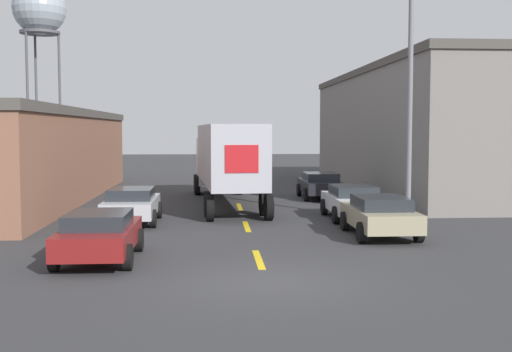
# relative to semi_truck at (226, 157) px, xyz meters

# --- Properties ---
(ground_plane) EXTENTS (160.00, 160.00, 0.00)m
(ground_plane) POSITION_rel_semi_truck_xyz_m (0.60, -16.00, -2.33)
(ground_plane) COLOR #333335
(road_centerline) EXTENTS (0.20, 15.00, 0.01)m
(road_centerline) POSITION_rel_semi_truck_xyz_m (0.60, -7.19, -2.33)
(road_centerline) COLOR gold
(road_centerline) RESTS_ON ground_plane
(warehouse_right) EXTENTS (8.69, 26.69, 7.31)m
(warehouse_right) POSITION_rel_semi_truck_xyz_m (12.41, 7.77, 1.33)
(warehouse_right) COLOR slate
(warehouse_right) RESTS_ON ground_plane
(semi_truck) EXTENTS (3.51, 13.49, 3.86)m
(semi_truck) POSITION_rel_semi_truck_xyz_m (0.00, 0.00, 0.00)
(semi_truck) COLOR silver
(semi_truck) RESTS_ON ground_plane
(parked_car_left_near) EXTENTS (2.10, 4.21, 1.38)m
(parked_car_left_near) POSITION_rel_semi_truck_xyz_m (-3.82, -13.23, -1.58)
(parked_car_left_near) COLOR maroon
(parked_car_left_near) RESTS_ON ground_plane
(parked_car_right_far) EXTENTS (2.10, 4.21, 1.38)m
(parked_car_right_far) POSITION_rel_semi_truck_xyz_m (5.02, 2.34, -1.58)
(parked_car_right_far) COLOR black
(parked_car_right_far) RESTS_ON ground_plane
(parked_car_right_mid) EXTENTS (2.10, 4.21, 1.38)m
(parked_car_right_mid) POSITION_rel_semi_truck_xyz_m (5.02, -5.48, -1.58)
(parked_car_right_mid) COLOR silver
(parked_car_right_mid) RESTS_ON ground_plane
(parked_car_right_near) EXTENTS (2.10, 4.21, 1.38)m
(parked_car_right_near) POSITION_rel_semi_truck_xyz_m (5.02, -9.73, -1.58)
(parked_car_right_near) COLOR tan
(parked_car_right_near) RESTS_ON ground_plane
(parked_car_left_far) EXTENTS (2.10, 4.21, 1.38)m
(parked_car_left_far) POSITION_rel_semi_truck_xyz_m (-3.82, -6.01, -1.58)
(parked_car_left_far) COLOR #B2B2B7
(parked_car_left_far) RESTS_ON ground_plane
(water_tower) EXTENTS (5.89, 5.89, 20.17)m
(water_tower) POSITION_rel_semi_truck_xyz_m (-19.90, 43.39, 14.66)
(water_tower) COLOR #47474C
(water_tower) RESTS_ON ground_plane
(street_lamp) EXTENTS (2.44, 0.32, 8.85)m
(street_lamp) POSITION_rel_semi_truck_xyz_m (6.53, -7.20, 2.74)
(street_lamp) COLOR slate
(street_lamp) RESTS_ON ground_plane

